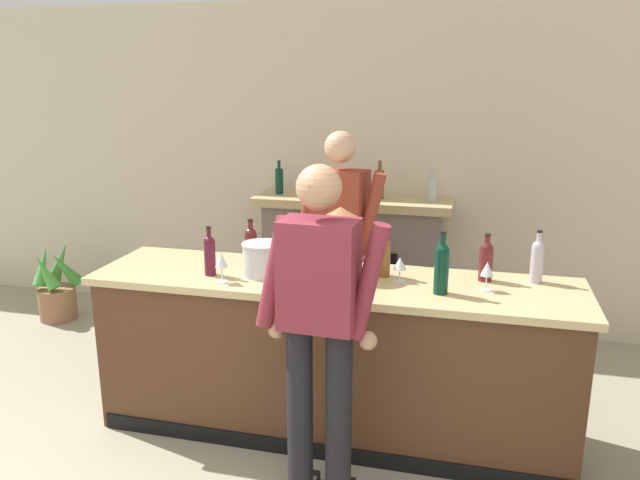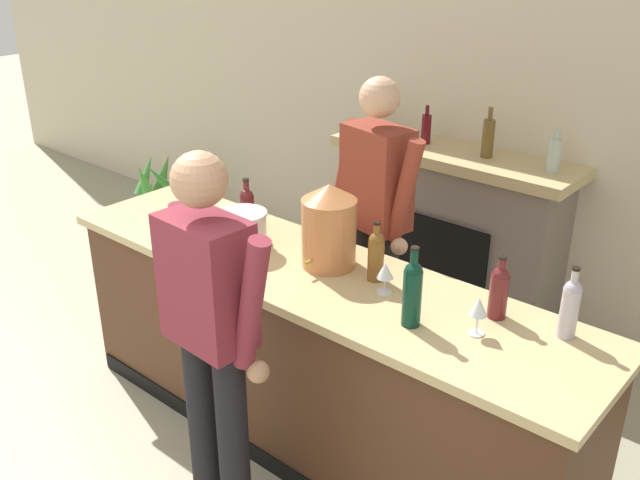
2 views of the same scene
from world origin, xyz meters
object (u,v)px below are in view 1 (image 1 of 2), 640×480
(wine_bottle_port_short, at_px, (537,259))
(wine_bottle_rose_blush, at_px, (251,245))
(copper_dispenser, at_px, (340,241))
(wine_bottle_cabernet_heavy, at_px, (384,255))
(ice_bucket_steel, at_px, (262,259))
(wine_glass_by_dispenser, at_px, (400,264))
(wine_bottle_chardonnay_pale, at_px, (442,266))
(wine_bottle_riesling_slim, at_px, (210,254))
(wine_glass_front_right, at_px, (221,261))
(fireplace_stone, at_px, (352,263))
(wine_glass_mid_counter, at_px, (487,270))
(person_bartender, at_px, (339,249))
(wine_bottle_burgundy_dark, at_px, (486,259))
(potted_plant_corner, at_px, (56,289))
(person_customer, at_px, (319,329))

(wine_bottle_port_short, bearing_deg, wine_bottle_rose_blush, -176.22)
(copper_dispenser, height_order, wine_bottle_cabernet_heavy, copper_dispenser)
(ice_bucket_steel, relative_size, wine_glass_by_dispenser, 1.69)
(wine_bottle_chardonnay_pale, bearing_deg, wine_bottle_riesling_slim, -179.84)
(wine_bottle_rose_blush, relative_size, wine_glass_by_dispenser, 2.09)
(wine_glass_front_right, distance_m, wine_glass_by_dispenser, 1.02)
(ice_bucket_steel, xyz_separation_m, wine_bottle_rose_blush, (-0.13, 0.15, 0.04))
(copper_dispenser, xyz_separation_m, wine_bottle_riesling_slim, (-0.75, -0.20, -0.07))
(fireplace_stone, height_order, wine_glass_mid_counter, fireplace_stone)
(wine_bottle_chardonnay_pale, distance_m, wine_glass_mid_counter, 0.27)
(ice_bucket_steel, xyz_separation_m, wine_glass_front_right, (-0.18, -0.18, 0.03))
(person_bartender, height_order, wine_bottle_burgundy_dark, person_bartender)
(wine_bottle_rose_blush, height_order, wine_bottle_chardonnay_pale, wine_bottle_chardonnay_pale)
(wine_bottle_riesling_slim, bearing_deg, wine_bottle_burgundy_dark, 10.29)
(fireplace_stone, bearing_deg, potted_plant_corner, -170.48)
(wine_bottle_burgundy_dark, height_order, wine_glass_mid_counter, wine_bottle_burgundy_dark)
(fireplace_stone, relative_size, ice_bucket_steel, 6.69)
(wine_bottle_burgundy_dark, relative_size, wine_glass_mid_counter, 1.69)
(wine_glass_mid_counter, bearing_deg, fireplace_stone, 123.36)
(fireplace_stone, height_order, wine_glass_front_right, fireplace_stone)
(wine_glass_front_right, bearing_deg, fireplace_stone, 77.67)
(copper_dispenser, distance_m, wine_bottle_port_short, 1.13)
(wine_bottle_burgundy_dark, relative_size, wine_bottle_chardonnay_pale, 0.80)
(ice_bucket_steel, bearing_deg, person_customer, -52.49)
(potted_plant_corner, bearing_deg, wine_bottle_burgundy_dark, -15.25)
(potted_plant_corner, relative_size, wine_bottle_cabernet_heavy, 2.44)
(fireplace_stone, distance_m, wine_bottle_riesling_slim, 1.89)
(person_bartender, bearing_deg, wine_glass_by_dispenser, -50.14)
(person_customer, relative_size, wine_glass_front_right, 9.77)
(person_bartender, xyz_separation_m, wine_glass_front_right, (-0.50, -0.85, 0.12))
(copper_dispenser, distance_m, wine_glass_mid_counter, 0.86)
(potted_plant_corner, xyz_separation_m, wine_bottle_chardonnay_pale, (3.45, -1.29, 0.87))
(wine_bottle_riesling_slim, xyz_separation_m, wine_bottle_burgundy_dark, (1.59, 0.29, -0.00))
(potted_plant_corner, bearing_deg, person_customer, -33.01)
(person_bartender, bearing_deg, potted_plant_corner, 168.42)
(person_bartender, bearing_deg, wine_bottle_burgundy_dark, -24.90)
(fireplace_stone, height_order, person_bartender, person_bartender)
(person_bartender, height_order, wine_glass_mid_counter, person_bartender)
(copper_dispenser, distance_m, wine_bottle_burgundy_dark, 0.85)
(fireplace_stone, bearing_deg, wine_bottle_port_short, -46.23)
(person_bartender, relative_size, wine_bottle_chardonnay_pale, 5.14)
(wine_glass_by_dispenser, distance_m, wine_glass_mid_counter, 0.49)
(person_bartender, xyz_separation_m, wine_bottle_port_short, (1.25, -0.41, 0.13))
(wine_glass_mid_counter, bearing_deg, person_customer, -137.09)
(ice_bucket_steel, bearing_deg, fireplace_stone, 82.49)
(wine_bottle_burgundy_dark, bearing_deg, fireplace_stone, 126.32)
(wine_bottle_cabernet_heavy, bearing_deg, ice_bucket_steel, -167.20)
(copper_dispenser, xyz_separation_m, wine_bottle_rose_blush, (-0.57, 0.01, -0.07))
(person_bartender, bearing_deg, wine_glass_mid_counter, -32.77)
(potted_plant_corner, relative_size, wine_bottle_riesling_slim, 2.37)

